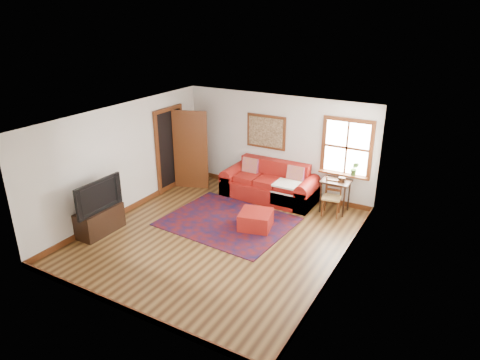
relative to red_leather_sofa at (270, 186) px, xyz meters
The scene contains 13 objects.
ground 2.32m from the red_leather_sofa, 91.27° to the right, with size 5.50×5.50×0.00m, color #3E2510.
room_envelope 2.65m from the red_leather_sofa, 91.28° to the right, with size 5.04×5.54×2.52m.
window 2.04m from the red_leather_sofa, 13.18° to the left, with size 1.18×0.20×1.38m.
doorway 2.44m from the red_leather_sofa, 167.11° to the right, with size 0.89×1.08×2.14m.
framed_artwork 1.36m from the red_leather_sofa, 130.24° to the left, with size 1.05×0.07×0.85m.
persian_rug 1.70m from the red_leather_sofa, 97.91° to the right, with size 2.68×2.14×0.02m, color #530D0B.
red_leather_sofa is the anchor object (origin of this frame).
red_ottoman 1.66m from the red_leather_sofa, 74.76° to the right, with size 0.66×0.66×0.38m, color maroon.
side_table 1.67m from the red_leather_sofa, ahead, with size 0.64×0.48×0.77m.
ladder_back_chair 1.63m from the red_leather_sofa, ahead, with size 0.44×0.43×0.85m.
media_cabinet 4.09m from the red_leather_sofa, 124.38° to the right, with size 0.45×1.00×0.55m, color black.
television 4.17m from the red_leather_sofa, 123.70° to the right, with size 1.16×0.15×0.67m, color black.
candle_hurricane 3.78m from the red_leather_sofa, 126.95° to the right, with size 0.12×0.12×0.18m.
Camera 1 is at (4.22, -6.57, 4.37)m, focal length 32.00 mm.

